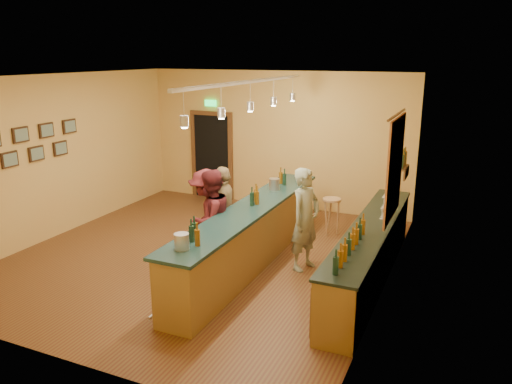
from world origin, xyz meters
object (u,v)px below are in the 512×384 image
at_px(customer_b, 224,213).
at_px(bar_stool, 332,205).
at_px(back_counter, 370,253).
at_px(bartender, 305,219).
at_px(customer_c, 207,216).
at_px(tasting_bar, 251,232).
at_px(customer_a, 211,220).

height_order(customer_b, bar_stool, customer_b).
bearing_deg(bar_stool, back_counter, -58.17).
xyz_separation_m(bartender, customer_b, (-1.46, -0.17, -0.03)).
height_order(customer_b, customer_c, customer_b).
relative_size(back_counter, tasting_bar, 0.89).
relative_size(customer_b, bar_stool, 2.23).
xyz_separation_m(customer_b, customer_c, (-0.22, -0.21, -0.02)).
xyz_separation_m(tasting_bar, customer_b, (-0.55, 0.06, 0.24)).
height_order(tasting_bar, bar_stool, tasting_bar).
bearing_deg(tasting_bar, back_counter, 5.12).
distance_m(bartender, customer_b, 1.47).
bearing_deg(tasting_bar, bartender, 14.49).
relative_size(back_counter, customer_b, 2.68).
xyz_separation_m(customer_a, customer_c, (-0.22, 0.27, -0.04)).
distance_m(tasting_bar, customer_b, 0.60).
bearing_deg(bartender, bar_stool, 19.30).
height_order(tasting_bar, bartender, bartender).
distance_m(customer_a, customer_b, 0.48).
xyz_separation_m(back_counter, customer_c, (-2.80, -0.33, 0.34)).
relative_size(bartender, customer_b, 1.04).
height_order(customer_a, bar_stool, customer_a).
relative_size(tasting_bar, customer_c, 3.07).
bearing_deg(back_counter, customer_c, -173.27).
distance_m(tasting_bar, customer_c, 0.82).
xyz_separation_m(customer_a, bar_stool, (1.42, 2.45, -0.25)).
distance_m(back_counter, bar_stool, 2.18).
relative_size(back_counter, customer_a, 2.63).
height_order(back_counter, customer_c, customer_c).
height_order(back_counter, customer_b, customer_b).
bearing_deg(tasting_bar, customer_b, 173.60).
distance_m(back_counter, tasting_bar, 2.03).
bearing_deg(customer_c, bar_stool, 123.86).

